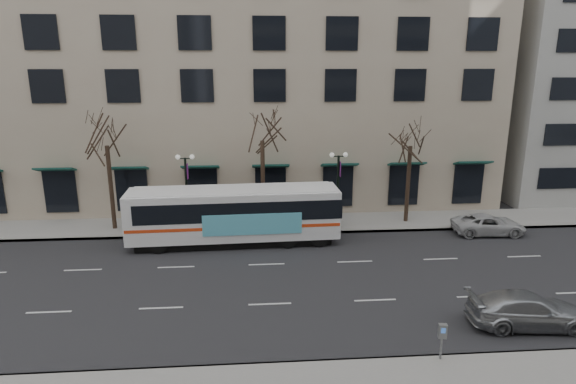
{
  "coord_description": "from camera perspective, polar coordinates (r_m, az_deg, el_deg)",
  "views": [
    {
      "loc": [
        -0.7,
        -22.62,
        10.87
      ],
      "look_at": [
        1.25,
        2.93,
        4.0
      ],
      "focal_mm": 30.0,
      "sensor_mm": 36.0,
      "label": 1
    }
  ],
  "objects": [
    {
      "name": "tree_far_mid",
      "position": [
        31.68,
        -3.09,
        7.8
      ],
      "size": [
        3.6,
        3.6,
        8.55
      ],
      "color": "black",
      "rests_on": "ground"
    },
    {
      "name": "city_bus",
      "position": [
        29.82,
        -6.22,
        -2.57
      ],
      "size": [
        12.99,
        3.28,
        3.5
      ],
      "rotation": [
        0.0,
        0.0,
        0.04
      ],
      "color": "white",
      "rests_on": "ground"
    },
    {
      "name": "tree_far_right",
      "position": [
        33.49,
        14.42,
        6.91
      ],
      "size": [
        3.6,
        3.6,
        8.06
      ],
      "color": "black",
      "rests_on": "ground"
    },
    {
      "name": "tree_far_left",
      "position": [
        33.04,
        -20.83,
        6.78
      ],
      "size": [
        3.6,
        3.6,
        8.34
      ],
      "color": "black",
      "rests_on": "ground"
    },
    {
      "name": "ground",
      "position": [
        25.11,
        -2.38,
        -10.66
      ],
      "size": [
        160.0,
        160.0,
        0.0
      ],
      "primitive_type": "plane",
      "color": "black",
      "rests_on": "ground"
    },
    {
      "name": "building_hotel",
      "position": [
        43.66,
        -6.32,
        16.41
      ],
      "size": [
        40.0,
        20.0,
        24.0
      ],
      "primitive_type": "cube",
      "color": "tan",
      "rests_on": "ground"
    },
    {
      "name": "lamp_post_left",
      "position": [
        32.11,
        -11.9,
        0.39
      ],
      "size": [
        1.22,
        0.45,
        5.21
      ],
      "color": "black",
      "rests_on": "ground"
    },
    {
      "name": "lamp_post_right",
      "position": [
        32.33,
        5.94,
        0.74
      ],
      "size": [
        1.22,
        0.45,
        5.21
      ],
      "color": "black",
      "rests_on": "ground"
    },
    {
      "name": "sidewalk_far",
      "position": [
        33.9,
        5.56,
        -3.63
      ],
      "size": [
        80.0,
        4.0,
        0.15
      ],
      "primitive_type": "cube",
      "color": "gray",
      "rests_on": "ground"
    },
    {
      "name": "silver_car",
      "position": [
        23.39,
        26.53,
        -12.39
      ],
      "size": [
        5.16,
        2.43,
        1.46
      ],
      "primitive_type": "imported",
      "rotation": [
        0.0,
        0.0,
        1.49
      ],
      "color": "#ACB0B4",
      "rests_on": "ground"
    },
    {
      "name": "pay_station",
      "position": [
        19.39,
        17.82,
        -15.73
      ],
      "size": [
        0.34,
        0.24,
        1.44
      ],
      "rotation": [
        0.0,
        0.0,
        -0.15
      ],
      "color": "slate",
      "rests_on": "sidewalk_near"
    },
    {
      "name": "white_pickup",
      "position": [
        34.24,
        22.67,
        -3.57
      ],
      "size": [
        4.75,
        2.39,
        1.29
      ],
      "primitive_type": "imported",
      "rotation": [
        0.0,
        0.0,
        1.52
      ],
      "color": "#BABABA",
      "rests_on": "ground"
    }
  ]
}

